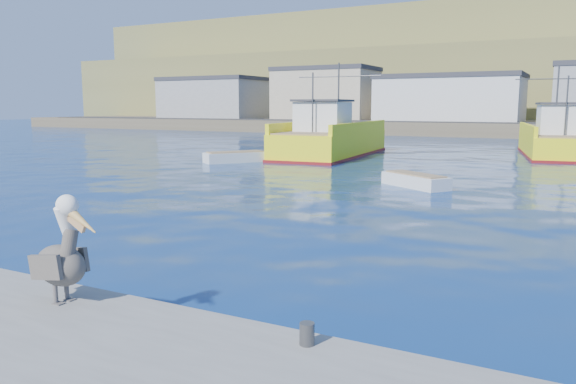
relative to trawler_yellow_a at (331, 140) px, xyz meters
The scene contains 8 objects.
ground 29.85m from the trawler_yellow_a, 69.86° to the right, with size 260.00×260.00×0.00m, color #072652.
dock_bollards 33.24m from the trawler_yellow_a, 70.91° to the right, with size 36.20×0.20×0.30m.
far_shore 82.22m from the trawler_yellow_a, 82.79° to the left, with size 200.00×81.00×24.00m.
trawler_yellow_a is the anchor object (origin of this frame).
trawler_yellow_b 16.28m from the trawler_yellow_a, 26.22° to the left, with size 6.25×12.88×6.65m.
skiff_left 8.19m from the trawler_yellow_a, 115.66° to the right, with size 3.45×3.99×0.86m.
skiff_mid 16.23m from the trawler_yellow_a, 53.01° to the right, with size 3.49×2.93×0.74m.
pelican 33.04m from the trawler_yellow_a, 73.94° to the right, with size 1.43×0.61×1.76m.
Camera 1 is at (6.03, -9.69, 3.61)m, focal length 35.00 mm.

